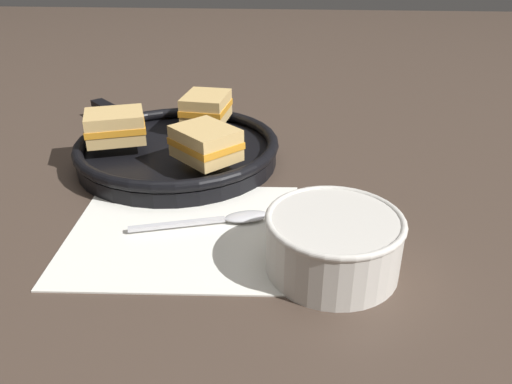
{
  "coord_description": "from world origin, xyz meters",
  "views": [
    {
      "loc": [
        0.06,
        -0.54,
        0.33
      ],
      "look_at": [
        0.02,
        0.03,
        0.04
      ],
      "focal_mm": 35.0,
      "sensor_mm": 36.0,
      "label": 1
    }
  ],
  "objects_px": {
    "spoon": "(228,218)",
    "soup_bowl": "(333,240)",
    "sandwich_near_right": "(206,108)",
    "skillet": "(177,150)",
    "sandwich_near_left": "(206,143)",
    "sandwich_far_left": "(115,126)"
  },
  "relations": [
    {
      "from": "skillet",
      "to": "sandwich_far_left",
      "type": "height_order",
      "value": "sandwich_far_left"
    },
    {
      "from": "sandwich_near_right",
      "to": "sandwich_near_left",
      "type": "bearing_deg",
      "value": -81.0
    },
    {
      "from": "sandwich_near_left",
      "to": "soup_bowl",
      "type": "bearing_deg",
      "value": -49.39
    },
    {
      "from": "soup_bowl",
      "to": "spoon",
      "type": "distance_m",
      "value": 0.16
    },
    {
      "from": "soup_bowl",
      "to": "sandwich_near_left",
      "type": "xyz_separation_m",
      "value": [
        -0.17,
        0.2,
        0.03
      ]
    },
    {
      "from": "spoon",
      "to": "sandwich_far_left",
      "type": "bearing_deg",
      "value": 122.57
    },
    {
      "from": "skillet",
      "to": "sandwich_near_left",
      "type": "height_order",
      "value": "sandwich_near_left"
    },
    {
      "from": "sandwich_far_left",
      "to": "spoon",
      "type": "bearing_deg",
      "value": -41.05
    },
    {
      "from": "soup_bowl",
      "to": "skillet",
      "type": "xyz_separation_m",
      "value": [
        -0.23,
        0.27,
        -0.02
      ]
    },
    {
      "from": "spoon",
      "to": "skillet",
      "type": "distance_m",
      "value": 0.22
    },
    {
      "from": "spoon",
      "to": "sandwich_near_left",
      "type": "height_order",
      "value": "sandwich_near_left"
    },
    {
      "from": "sandwich_near_left",
      "to": "sandwich_near_right",
      "type": "xyz_separation_m",
      "value": [
        -0.03,
        0.16,
        0.0
      ]
    },
    {
      "from": "skillet",
      "to": "sandwich_far_left",
      "type": "relative_size",
      "value": 3.53
    },
    {
      "from": "sandwich_near_left",
      "to": "skillet",
      "type": "bearing_deg",
      "value": 129.13
    },
    {
      "from": "sandwich_near_right",
      "to": "sandwich_far_left",
      "type": "bearing_deg",
      "value": -141.0
    },
    {
      "from": "sandwich_near_right",
      "to": "skillet",
      "type": "bearing_deg",
      "value": -112.22
    },
    {
      "from": "sandwich_near_left",
      "to": "sandwich_far_left",
      "type": "xyz_separation_m",
      "value": [
        -0.15,
        0.06,
        0.0
      ]
    },
    {
      "from": "spoon",
      "to": "soup_bowl",
      "type": "bearing_deg",
      "value": -50.86
    },
    {
      "from": "spoon",
      "to": "sandwich_near_left",
      "type": "relative_size",
      "value": 1.53
    },
    {
      "from": "spoon",
      "to": "sandwich_near_left",
      "type": "bearing_deg",
      "value": 95.21
    },
    {
      "from": "soup_bowl",
      "to": "sandwich_near_left",
      "type": "height_order",
      "value": "sandwich_near_left"
    },
    {
      "from": "spoon",
      "to": "skillet",
      "type": "xyz_separation_m",
      "value": [
        -0.11,
        0.19,
        0.01
      ]
    }
  ]
}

